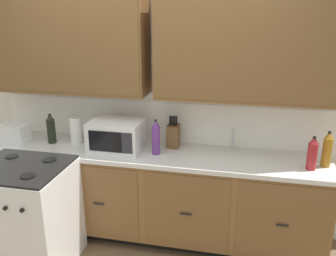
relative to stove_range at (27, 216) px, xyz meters
name	(u,v)px	position (x,y,z in m)	size (l,w,h in m)	color
ground_plane	(143,252)	(0.94, 0.33, -0.47)	(8.07, 8.07, 0.00)	brown
wall_unit	(154,68)	(0.94, 0.83, 1.18)	(4.43, 0.40, 2.47)	white
counter_run	(150,193)	(0.94, 0.63, -0.01)	(3.26, 0.64, 0.91)	black
stove_range	(27,216)	(0.00, 0.00, 0.00)	(0.76, 0.68, 0.95)	white
microwave	(116,135)	(0.62, 0.61, 0.57)	(0.48, 0.37, 0.28)	white
toaster	(14,134)	(-0.43, 0.56, 0.53)	(0.28, 0.18, 0.19)	white
knife_block	(173,135)	(1.13, 0.79, 0.55)	(0.11, 0.14, 0.31)	brown
sink_faucet	(233,139)	(1.69, 0.84, 0.53)	(0.02, 0.02, 0.20)	#B2B5BA
paper_towel_roll	(76,130)	(0.17, 0.69, 0.56)	(0.12, 0.12, 0.26)	white
bottle_amber	(327,149)	(2.47, 0.62, 0.59)	(0.08, 0.08, 0.31)	#9E6619
bottle_dark	(51,129)	(-0.06, 0.64, 0.58)	(0.08, 0.08, 0.30)	black
bottle_red	(312,154)	(2.35, 0.53, 0.57)	(0.08, 0.08, 0.29)	maroon
bottle_violet	(156,137)	(1.01, 0.58, 0.59)	(0.08, 0.08, 0.33)	#663384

